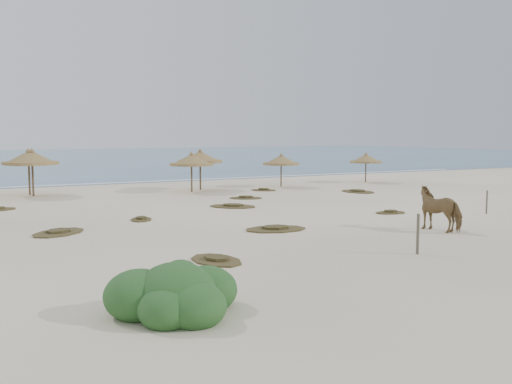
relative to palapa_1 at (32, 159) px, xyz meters
The scene contains 22 objects.
ground 20.85m from the palapa_1, 66.70° to the right, with size 160.00×160.00×0.00m, color #F5E5C9.
ocean 56.62m from the palapa_1, 81.67° to the left, with size 200.00×100.00×0.01m, color #2B5682.
foam_line 11.02m from the palapa_1, 40.42° to the left, with size 70.00×0.60×0.01m, color white.
palapa_1 is the anchor object (origin of this frame).
palapa_2 0.88m from the palapa_1, 97.60° to the left, with size 4.00×4.00×3.04m.
palapa_3 11.02m from the palapa_1, ahead, with size 3.51×3.51×2.94m.
palapa_4 10.12m from the palapa_1, 13.20° to the right, with size 3.71×3.71×2.76m.
palapa_5 17.17m from the palapa_1, ahead, with size 3.17×3.17×2.53m.
palapa_6 25.19m from the palapa_1, ahead, with size 2.61×2.61×2.43m.
horse 25.26m from the palapa_1, 58.18° to the right, with size 0.98×2.14×1.81m, color brown.
fence_post_near 26.18m from the palapa_1, 69.52° to the right, with size 0.10×0.10×1.36m, color brown.
fence_post_far 26.88m from the palapa_1, 44.94° to the right, with size 0.08×0.08×1.17m, color brown.
bush 26.82m from the palapa_1, 90.28° to the right, with size 3.06×2.70×1.37m.
scrub_1 15.02m from the palapa_1, 93.03° to the right, with size 2.89×2.79×0.16m.
scrub_2 13.53m from the palapa_1, 76.28° to the right, with size 1.43×1.72×0.16m.
scrub_3 14.13m from the palapa_1, 50.12° to the right, with size 3.05×2.99×0.16m.
scrub_4 22.40m from the palapa_1, 48.15° to the right, with size 1.73×1.26×0.16m.
scrub_5 21.34m from the palapa_1, 21.12° to the right, with size 1.99×2.83×0.16m.
scrub_7 13.79m from the palapa_1, 33.35° to the right, with size 2.39×2.10×0.16m.
scrub_9 19.71m from the palapa_1, 68.00° to the right, with size 2.87×2.12×0.16m.
scrub_10 15.28m from the palapa_1, 14.38° to the right, with size 2.12×2.10×0.16m.
scrub_11 22.61m from the palapa_1, 82.85° to the right, with size 1.64×2.26×0.16m.
Camera 1 is at (-12.49, -19.40, 4.02)m, focal length 40.00 mm.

